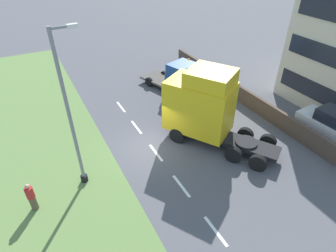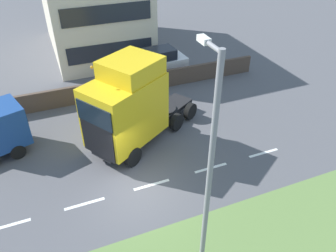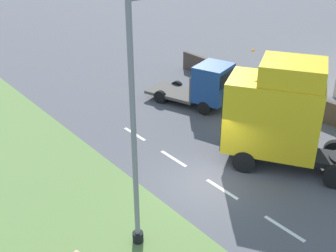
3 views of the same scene
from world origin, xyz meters
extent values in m
plane|color=#515156|center=(0.00, 0.00, 0.00)|extent=(120.00, 120.00, 0.00)
cube|color=#607F42|center=(-6.00, 0.00, 0.01)|extent=(7.00, 44.00, 0.01)
cube|color=white|center=(0.00, -3.90, 0.00)|extent=(0.16, 1.80, 0.00)
cube|color=white|center=(0.00, -0.70, 0.00)|extent=(0.16, 1.80, 0.00)
cube|color=white|center=(0.00, 2.50, 0.00)|extent=(0.16, 1.80, 0.00)
cube|color=white|center=(0.00, 5.70, 0.00)|extent=(0.16, 1.80, 0.00)
cube|color=#4C3D33|center=(9.00, 0.00, 0.64)|extent=(0.25, 24.00, 1.28)
cube|color=black|center=(4.08, -1.91, 0.67)|extent=(5.04, 6.97, 0.24)
cube|color=gold|center=(3.20, -0.50, 2.43)|extent=(4.25, 4.75, 3.30)
cube|color=black|center=(2.12, 1.24, 1.71)|extent=(1.83, 1.17, 1.85)
cube|color=black|center=(2.12, 1.24, 3.16)|extent=(1.93, 1.23, 1.06)
cube|color=gold|center=(3.52, -1.02, 4.53)|extent=(3.39, 3.48, 0.90)
sphere|color=orange|center=(3.14, 0.89, 5.05)|extent=(0.14, 0.14, 0.14)
cylinder|color=black|center=(1.75, -0.33, 0.52)|extent=(0.82, 1.05, 1.04)
cylinder|color=black|center=(3.69, 0.88, 0.52)|extent=(0.82, 1.05, 1.04)
cylinder|color=black|center=(3.78, -3.60, 0.52)|extent=(0.82, 1.05, 1.04)
cylinder|color=black|center=(5.73, -2.40, 0.52)|extent=(0.82, 1.05, 1.04)
cube|color=navy|center=(5.42, 5.43, 1.64)|extent=(2.55, 2.34, 2.13)
cube|color=black|center=(5.71, 4.56, 2.07)|extent=(1.77, 0.61, 0.77)
cube|color=#4C4742|center=(4.64, 7.84, 0.49)|extent=(3.02, 3.79, 0.18)
cube|color=#4C4742|center=(5.13, 6.32, 1.32)|extent=(2.03, 0.74, 1.49)
cylinder|color=black|center=(6.35, 5.73, 0.40)|extent=(0.48, 0.84, 0.80)
cylinder|color=black|center=(4.50, 5.13, 0.40)|extent=(0.48, 0.84, 0.80)
cylinder|color=black|center=(5.40, 8.62, 0.40)|extent=(0.48, 0.84, 0.80)
cylinder|color=black|center=(3.56, 8.02, 0.40)|extent=(0.48, 0.84, 0.80)
cylinder|color=black|center=(-4.60, -1.03, 0.20)|extent=(0.39, 0.39, 0.40)
cylinder|color=gray|center=(-4.60, -1.03, 4.25)|extent=(0.18, 0.18, 8.49)
camera|label=1|loc=(-5.70, -13.10, 11.53)|focal=30.00mm
camera|label=2|loc=(-10.72, 2.76, 11.31)|focal=35.00mm
camera|label=3|loc=(-11.03, -10.59, 10.48)|focal=45.00mm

